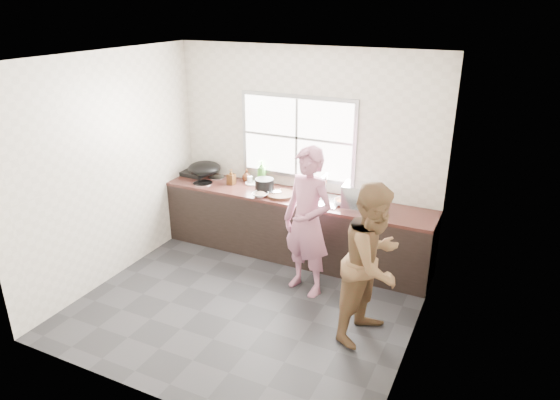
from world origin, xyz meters
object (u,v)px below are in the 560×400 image
at_px(bowl_crabs, 343,202).
at_px(woman, 307,227).
at_px(bottle_green, 262,172).
at_px(burner, 196,172).
at_px(bottle_brown_tall, 231,177).
at_px(cutting_board, 281,195).
at_px(pot_lid_left, 203,183).
at_px(bottle_brown_short, 247,176).
at_px(person_side, 373,263).
at_px(bowl_mince, 260,195).
at_px(glass_jar, 250,180).
at_px(dish_rack, 361,197).
at_px(wok, 204,168).
at_px(black_pot, 264,185).
at_px(bowl_held, 313,204).
at_px(pot_lid_right, 217,177).
at_px(plate_food, 253,183).

bearing_deg(bowl_crabs, woman, -103.63).
height_order(bottle_green, burner, bottle_green).
relative_size(bowl_crabs, bottle_brown_tall, 0.88).
bearing_deg(cutting_board, pot_lid_left, -177.66).
height_order(cutting_board, bottle_brown_short, bottle_brown_short).
height_order(woman, bowl_crabs, woman).
distance_m(woman, person_side, 1.03).
height_order(bowl_mince, bottle_brown_short, bottle_brown_short).
distance_m(person_side, bowl_crabs, 1.41).
xyz_separation_m(person_side, glass_jar, (-2.13, 1.37, 0.09)).
distance_m(cutting_board, dish_rack, 1.06).
bearing_deg(bottle_green, burner, -177.10).
bearing_deg(cutting_board, burner, 170.17).
height_order(wok, pot_lid_left, wok).
bearing_deg(cutting_board, glass_jar, 157.73).
bearing_deg(bottle_brown_tall, glass_jar, 30.89).
xyz_separation_m(bottle_brown_tall, glass_jar, (0.22, 0.13, -0.05)).
relative_size(bottle_brown_short, burner, 0.39).
bearing_deg(bottle_green, black_pot, -55.69).
bearing_deg(bottle_brown_short, dish_rack, -9.83).
xyz_separation_m(woman, black_pot, (-0.90, 0.68, 0.13)).
xyz_separation_m(woman, pot_lid_left, (-1.80, 0.59, 0.05)).
bearing_deg(bottle_green, bowl_mince, -64.53).
bearing_deg(pot_lid_left, bowl_crabs, 3.44).
bearing_deg(bowl_held, burner, 169.02).
height_order(bowl_mince, pot_lid_left, bowl_mince).
distance_m(bottle_brown_tall, dish_rack, 1.86).
distance_m(bowl_mince, dish_rack, 1.30).
xyz_separation_m(bowl_mince, black_pot, (-0.03, 0.18, 0.06)).
height_order(bowl_held, pot_lid_right, bowl_held).
bearing_deg(bowl_crabs, burner, 175.36).
height_order(burner, dish_rack, dish_rack).
bearing_deg(person_side, cutting_board, 68.99).
relative_size(bottle_green, pot_lid_right, 1.51).
height_order(bottle_brown_tall, bottle_brown_short, bottle_brown_tall).
bearing_deg(woman, burner, 174.40).
relative_size(bottle_brown_tall, glass_jar, 1.88).
bearing_deg(cutting_board, plate_food, 155.35).
distance_m(bowl_crabs, burner, 2.31).
distance_m(woman, burner, 2.31).
bearing_deg(cutting_board, bottle_brown_tall, 172.33).
relative_size(bowl_crabs, wok, 0.37).
relative_size(person_side, bottle_brown_tall, 8.44).
relative_size(woman, dish_rack, 3.94).
distance_m(bottle_brown_tall, wok, 0.47).
bearing_deg(bottle_green, plate_food, -149.65).
height_order(bottle_brown_short, pot_lid_right, bottle_brown_short).
xyz_separation_m(cutting_board, black_pot, (-0.26, 0.05, 0.07)).
bearing_deg(bottle_brown_tall, bottle_green, 29.43).
distance_m(bowl_crabs, bottle_brown_short, 1.50).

